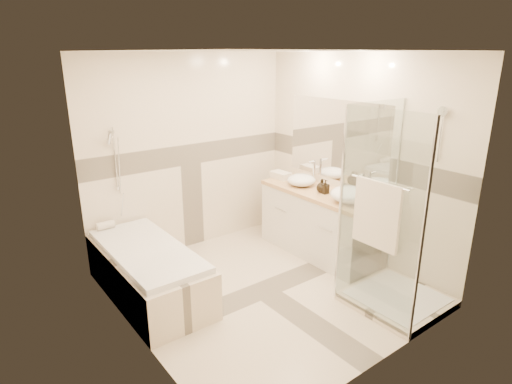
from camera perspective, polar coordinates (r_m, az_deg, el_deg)
room at (r=4.35m, az=1.42°, el=1.72°), size 2.82×3.02×2.52m
bathtub at (r=4.72m, az=-14.17°, el=-9.99°), size 0.75×1.70×0.56m
vanity at (r=5.51m, az=8.21°, el=-4.04°), size 0.58×1.62×0.85m
shower_enclosure at (r=4.54m, az=17.13°, el=-8.64°), size 0.96×0.93×2.04m
vessel_sink_near at (r=5.54m, az=6.07°, el=1.61°), size 0.37×0.37×0.15m
vessel_sink_far at (r=5.01m, az=12.34°, el=-0.32°), size 0.44×0.44×0.18m
faucet_near at (r=5.66m, az=7.70°, el=3.00°), size 0.13×0.03×0.31m
faucet_far at (r=5.14m, az=13.97°, el=1.04°), size 0.12×0.03×0.30m
amenity_bottle_a at (r=5.25m, az=9.21°, el=0.70°), size 0.08×0.09×0.17m
amenity_bottle_b at (r=5.29m, az=8.77°, el=0.84°), size 0.15×0.15×0.17m
folded_towels at (r=5.84m, az=3.31°, el=2.26°), size 0.18×0.29×0.09m
rolled_towel at (r=5.20m, az=-19.44°, el=-4.21°), size 0.20×0.09×0.09m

